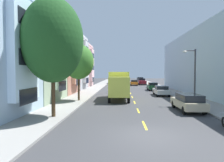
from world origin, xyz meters
TOP-DOWN VIEW (x-y plane):
  - ground_plane at (0.00, 30.00)m, footprint 160.00×160.00m
  - sidewalk_left at (-7.10, 28.00)m, footprint 3.20×120.00m
  - sidewalk_right at (7.10, 28.00)m, footprint 3.20×120.00m
  - lane_centerline_dashes at (0.00, 24.50)m, footprint 0.14×47.20m
  - townhouse_second_sage at (-14.44, 11.94)m, footprint 12.29×8.19m
  - townhouse_third_terracotta at (-14.43, 20.33)m, footprint 12.28×8.19m
  - townhouse_fourth_dove_grey at (-14.73, 28.72)m, footprint 12.87×8.19m
  - townhouse_fifth_rose at (-13.61, 37.11)m, footprint 10.65×8.19m
  - street_tree_nearest at (-6.40, 3.66)m, footprint 4.39×4.39m
  - street_tree_second at (-6.40, 12.45)m, footprint 3.50×3.50m
  - street_lamp at (5.92, 10.55)m, footprint 1.35×0.28m
  - delivery_box_truck at (-1.80, 14.56)m, footprint 2.55×7.61m
  - parked_sedan_silver at (4.30, 19.06)m, footprint 1.82×4.51m
  - parked_pickup_navy at (-4.35, 51.00)m, footprint 2.11×5.34m
  - parked_wagon_champagne at (4.31, 7.01)m, footprint 1.86×4.72m
  - parked_hatchback_forest at (4.39, 27.71)m, footprint 1.78×4.02m
  - parked_pickup_burgundy at (4.27, 46.29)m, footprint 2.10×5.34m
  - parked_suv_charcoal at (4.24, 52.44)m, footprint 2.05×4.84m
  - moving_orange_sedan at (1.80, 42.86)m, footprint 1.80×4.50m

SIDE VIEW (x-z plane):
  - ground_plane at x=0.00m, z-range 0.00..0.00m
  - lane_centerline_dashes at x=0.00m, z-range 0.00..0.01m
  - sidewalk_left at x=-7.10m, z-range 0.00..0.14m
  - sidewalk_right at x=7.10m, z-range 0.00..0.14m
  - parked_sedan_silver at x=4.30m, z-range 0.03..1.46m
  - moving_orange_sedan at x=1.80m, z-range 0.03..1.46m
  - parked_hatchback_forest at x=4.39m, z-range 0.01..1.51m
  - parked_wagon_champagne at x=4.31m, z-range 0.05..1.55m
  - parked_pickup_navy at x=-4.35m, z-range -0.04..1.69m
  - parked_pickup_burgundy at x=4.27m, z-range -0.04..1.69m
  - parked_suv_charcoal at x=4.24m, z-range 0.02..1.95m
  - delivery_box_truck at x=-1.80m, z-range 0.22..3.64m
  - street_lamp at x=5.92m, z-range 0.65..6.26m
  - street_tree_second at x=-6.40m, z-range 1.35..7.80m
  - townhouse_fifth_rose at x=-13.61m, z-range -0.20..9.69m
  - townhouse_fourth_dove_grey at x=-14.73m, z-range -0.20..10.29m
  - townhouse_second_sage at x=-14.44m, z-range -0.20..10.40m
  - townhouse_third_terracotta at x=-14.43m, z-range -0.20..11.05m
  - street_tree_nearest at x=-6.40m, z-range 1.37..9.94m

